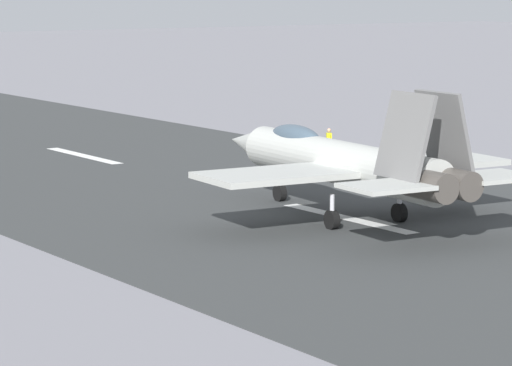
{
  "coord_description": "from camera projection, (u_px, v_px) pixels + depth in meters",
  "views": [
    {
      "loc": [
        -40.16,
        32.45,
        9.46
      ],
      "look_at": [
        -1.2,
        5.76,
        2.2
      ],
      "focal_mm": 91.43,
      "sensor_mm": 36.0,
      "label": 1
    }
  ],
  "objects": [
    {
      "name": "ground_plane",
      "position": [
        357.0,
        221.0,
        52.31
      ],
      "size": [
        400.0,
        400.0,
        0.0
      ],
      "primitive_type": "plane",
      "color": "gray"
    },
    {
      "name": "runway_strip",
      "position": [
        358.0,
        221.0,
        52.29
      ],
      "size": [
        240.0,
        26.0,
        0.02
      ],
      "color": "#353838",
      "rests_on": "ground"
    },
    {
      "name": "fighter_jet",
      "position": [
        342.0,
        161.0,
        52.42
      ],
      "size": [
        17.26,
        13.35,
        5.56
      ],
      "color": "#B1B3AD",
      "rests_on": "ground"
    },
    {
      "name": "crew_person",
      "position": [
        329.0,
        143.0,
        71.4
      ],
      "size": [
        0.6,
        0.47,
        1.6
      ],
      "color": "#1E2338",
      "rests_on": "ground"
    },
    {
      "name": "marker_cone_mid",
      "position": [
        448.0,
        165.0,
        66.44
      ],
      "size": [
        0.44,
        0.44,
        0.55
      ],
      "primitive_type": "cone",
      "color": "orange",
      "rests_on": "ground"
    }
  ]
}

